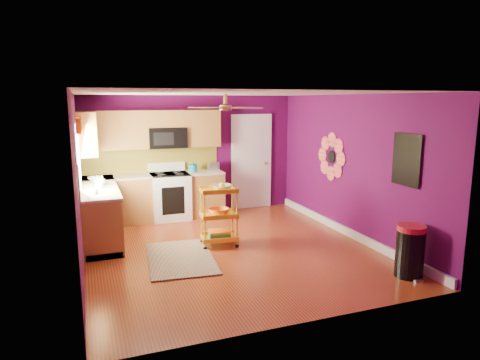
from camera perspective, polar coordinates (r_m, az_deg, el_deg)
name	(u,v)px	position (r m, az deg, el deg)	size (l,w,h in m)	color
ground	(230,249)	(7.08, -1.32, -9.21)	(5.00, 5.00, 0.00)	maroon
room_envelope	(231,150)	(6.71, -1.16, 4.04)	(4.54, 5.04, 2.52)	#4F0947
lower_cabinets	(132,205)	(8.39, -14.19, -3.27)	(2.81, 2.31, 0.94)	brown
electric_range	(170,196)	(8.84, -9.32, -2.07)	(0.76, 0.66, 1.13)	white
upper_cabinetry	(132,132)	(8.54, -14.17, 6.25)	(2.80, 2.30, 1.26)	brown
left_window	(78,142)	(7.38, -20.74, 4.77)	(0.08, 1.35, 1.08)	white
panel_door	(251,163)	(9.54, 1.51, 2.31)	(0.95, 0.11, 2.15)	white
right_wall_art	(362,158)	(7.46, 15.93, 2.84)	(0.04, 2.74, 1.04)	black
ceiling_fan	(225,107)	(6.85, -1.96, 9.69)	(1.01, 1.01, 0.26)	#BF8C3F
shag_rug	(181,258)	(6.74, -7.93, -10.24)	(0.97, 1.58, 0.02)	black
rolling_cart	(219,214)	(7.11, -2.75, -4.48)	(0.64, 0.50, 1.07)	yellow
trash_can	(410,251)	(6.37, 21.71, -8.81)	(0.39, 0.42, 0.73)	black
teal_kettle	(193,168)	(8.86, -6.31, 1.60)	(0.18, 0.18, 0.21)	#136D8F
toaster	(213,166)	(9.01, -3.55, 1.84)	(0.22, 0.15, 0.18)	beige
soap_bottle_a	(98,182)	(7.55, -18.41, -0.27)	(0.10, 0.10, 0.21)	#EA3F72
soap_bottle_b	(102,180)	(7.83, -17.92, -0.02)	(0.13, 0.13, 0.17)	white
counter_dish	(95,179)	(8.33, -18.77, 0.17)	(0.27, 0.27, 0.07)	white
counter_cup	(95,191)	(7.10, -18.83, -1.45)	(0.12, 0.12, 0.09)	white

